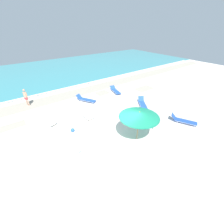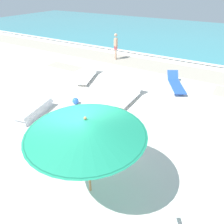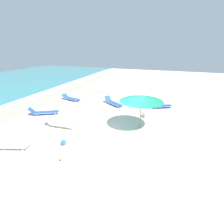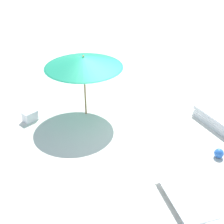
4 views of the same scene
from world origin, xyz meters
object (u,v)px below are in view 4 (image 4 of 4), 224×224
lounger_stack (217,120)px  sun_lounger_beside_umbrella (185,201)px  beach_ball (219,153)px  beach_umbrella (84,62)px  cooler_box (30,116)px

lounger_stack → sun_lounger_beside_umbrella: sun_lounger_beside_umbrella is taller
sun_lounger_beside_umbrella → beach_ball: size_ratio=7.08×
beach_umbrella → lounger_stack: beach_umbrella is taller
beach_umbrella → cooler_box: (2.01, -0.05, -1.85)m
beach_umbrella → beach_ball: 5.23m
beach_ball → lounger_stack: bearing=-118.6°
beach_umbrella → lounger_stack: size_ratio=1.35×
lounger_stack → cooler_box: lounger_stack is taller
lounger_stack → sun_lounger_beside_umbrella: bearing=37.4°
sun_lounger_beside_umbrella → beach_ball: bearing=-142.3°
sun_lounger_beside_umbrella → cooler_box: bearing=-56.9°
cooler_box → beach_ball: bearing=114.5°
beach_umbrella → sun_lounger_beside_umbrella: (-1.51, 5.05, -1.81)m
lounger_stack → sun_lounger_beside_umbrella: size_ratio=0.98×
lounger_stack → cooler_box: 6.57m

